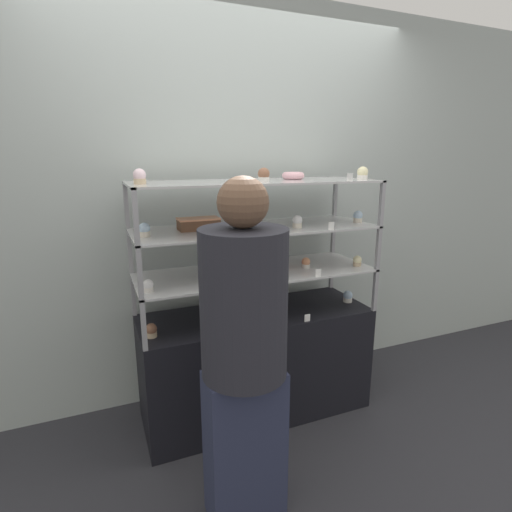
{
  "coord_description": "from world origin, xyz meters",
  "views": [
    {
      "loc": [
        -0.88,
        -2.13,
        1.62
      ],
      "look_at": [
        0.0,
        0.0,
        1.04
      ],
      "focal_mm": 28.0,
      "sensor_mm": 36.0,
      "label": 1
    }
  ],
  "objects": [
    {
      "name": "cupcake_11",
      "position": [
        -0.01,
        -0.13,
        1.52
      ],
      "size": [
        0.06,
        0.06,
        0.08
      ],
      "color": "white",
      "rests_on": "display_riser_upper"
    },
    {
      "name": "ground_plane",
      "position": [
        0.0,
        0.0,
        0.0
      ],
      "size": [
        20.0,
        20.0,
        0.0
      ],
      "primitive_type": "plane",
      "color": "#2D2D33"
    },
    {
      "name": "cupcake_4",
      "position": [
        -0.34,
        -0.05,
        0.98
      ],
      "size": [
        0.05,
        0.05,
        0.07
      ],
      "color": "white",
      "rests_on": "display_riser_lower"
    },
    {
      "name": "price_tag_0",
      "position": [
        0.23,
        -0.24,
        0.7
      ],
      "size": [
        0.04,
        0.0,
        0.04
      ],
      "color": "white",
      "rests_on": "display_base"
    },
    {
      "name": "cupcake_0",
      "position": [
        -0.65,
        -0.1,
        0.71
      ],
      "size": [
        0.06,
        0.06,
        0.08
      ],
      "color": "#CCB28C",
      "rests_on": "display_base"
    },
    {
      "name": "price_tag_3",
      "position": [
        0.47,
        -0.24,
        1.5
      ],
      "size": [
        0.04,
        0.0,
        0.04
      ],
      "color": "white",
      "rests_on": "display_riser_upper"
    },
    {
      "name": "cupcake_7",
      "position": [
        -0.64,
        -0.05,
        1.25
      ],
      "size": [
        0.06,
        0.06,
        0.07
      ],
      "color": "beige",
      "rests_on": "display_riser_middle"
    },
    {
      "name": "cupcake_5",
      "position": [
        0.32,
        -0.05,
        0.98
      ],
      "size": [
        0.05,
        0.05,
        0.07
      ],
      "color": "white",
      "rests_on": "display_riser_lower"
    },
    {
      "name": "cupcake_1",
      "position": [
        -0.0,
        -0.04,
        0.71
      ],
      "size": [
        0.06,
        0.06,
        0.08
      ],
      "color": "beige",
      "rests_on": "display_base"
    },
    {
      "name": "donut_glazed",
      "position": [
        0.27,
        0.06,
        1.5
      ],
      "size": [
        0.14,
        0.14,
        0.04
      ],
      "color": "#EFB2BC",
      "rests_on": "display_riser_upper"
    },
    {
      "name": "cupcake_9",
      "position": [
        0.66,
        -0.08,
        1.25
      ],
      "size": [
        0.06,
        0.06,
        0.07
      ],
      "color": "beige",
      "rests_on": "display_riser_middle"
    },
    {
      "name": "sheet_cake_frosted",
      "position": [
        -0.33,
        0.05,
        1.25
      ],
      "size": [
        0.23,
        0.13,
        0.07
      ],
      "color": "brown",
      "rests_on": "display_riser_middle"
    },
    {
      "name": "price_tag_2",
      "position": [
        0.36,
        -0.24,
        1.24
      ],
      "size": [
        0.04,
        0.0,
        0.04
      ],
      "color": "white",
      "rests_on": "display_riser_middle"
    },
    {
      "name": "cupcake_3",
      "position": [
        -0.65,
        -0.14,
        0.98
      ],
      "size": [
        0.05,
        0.05,
        0.07
      ],
      "color": "white",
      "rests_on": "display_riser_lower"
    },
    {
      "name": "cupcake_12",
      "position": [
        0.63,
        -0.13,
        1.52
      ],
      "size": [
        0.06,
        0.06,
        0.08
      ],
      "color": "white",
      "rests_on": "display_riser_upper"
    },
    {
      "name": "cupcake_8",
      "position": [
        0.21,
        -0.11,
        1.25
      ],
      "size": [
        0.06,
        0.06,
        0.07
      ],
      "color": "beige",
      "rests_on": "display_riser_middle"
    },
    {
      "name": "back_wall",
      "position": [
        0.0,
        0.4,
        1.3
      ],
      "size": [
        8.0,
        0.05,
        2.6
      ],
      "color": "#A8B2AD",
      "rests_on": "ground_plane"
    },
    {
      "name": "display_riser_middle",
      "position": [
        0.0,
        0.0,
        1.2
      ],
      "size": [
        1.42,
        0.52,
        0.27
      ],
      "color": "#99999E",
      "rests_on": "display_riser_lower"
    },
    {
      "name": "display_riser_upper",
      "position": [
        0.0,
        0.0,
        1.47
      ],
      "size": [
        1.42,
        0.52,
        0.27
      ],
      "color": "#99999E",
      "rests_on": "display_riser_middle"
    },
    {
      "name": "cupcake_2",
      "position": [
        0.64,
        -0.05,
        0.71
      ],
      "size": [
        0.06,
        0.06,
        0.08
      ],
      "color": "white",
      "rests_on": "display_base"
    },
    {
      "name": "layer_cake_centerpiece",
      "position": [
        0.12,
        0.08,
        1.0
      ],
      "size": [
        0.22,
        0.22,
        0.11
      ],
      "color": "#C66660",
      "rests_on": "display_riser_lower"
    },
    {
      "name": "price_tag_1",
      "position": [
        0.29,
        -0.24,
        0.97
      ],
      "size": [
        0.04,
        0.0,
        0.04
      ],
      "color": "white",
      "rests_on": "display_riser_lower"
    },
    {
      "name": "cupcake_10",
      "position": [
        -0.64,
        -0.04,
        1.52
      ],
      "size": [
        0.06,
        0.06,
        0.08
      ],
      "color": "#CCB28C",
      "rests_on": "display_riser_upper"
    },
    {
      "name": "customer_figure",
      "position": [
        -0.34,
        -0.7,
        0.83
      ],
      "size": [
        0.36,
        0.36,
        1.55
      ],
      "color": "#282D47",
      "rests_on": "ground_plane"
    },
    {
      "name": "display_base",
      "position": [
        0.0,
        0.0,
        0.34
      ],
      "size": [
        1.42,
        0.52,
        0.68
      ],
      "color": "black",
      "rests_on": "ground_plane"
    },
    {
      "name": "display_riser_lower",
      "position": [
        0.0,
        0.0,
        0.93
      ],
      "size": [
        1.42,
        0.52,
        0.27
      ],
      "color": "#99999E",
      "rests_on": "display_base"
    },
    {
      "name": "cupcake_6",
      "position": [
        0.64,
        -0.13,
        0.98
      ],
      "size": [
        0.05,
        0.05,
        0.07
      ],
      "color": "#CCB28C",
      "rests_on": "display_riser_lower"
    }
  ]
}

